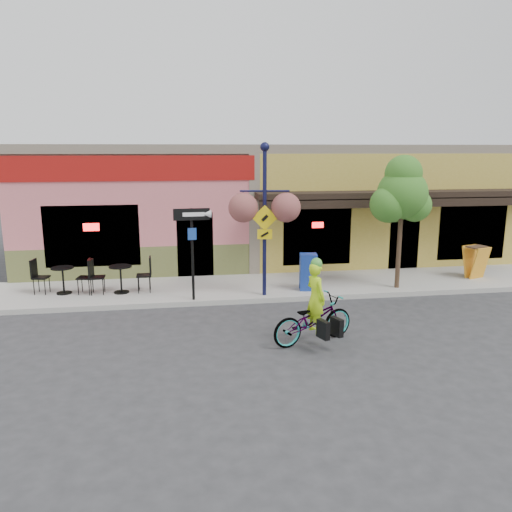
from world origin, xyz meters
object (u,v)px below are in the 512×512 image
at_px(lamp_post, 265,221).
at_px(building, 263,200).
at_px(one_way_sign, 192,255).
at_px(newspaper_box_blue, 308,272).
at_px(newspaper_box_grey, 310,276).
at_px(street_tree, 401,222).
at_px(bicycle, 313,320).
at_px(cyclist_rider, 315,308).

bearing_deg(lamp_post, building, 87.28).
xyz_separation_m(one_way_sign, newspaper_box_blue, (3.48, 0.52, -0.75)).
xyz_separation_m(newspaper_box_grey, street_tree, (2.71, -0.28, 1.65)).
bearing_deg(bicycle, newspaper_box_blue, -32.28).
relative_size(cyclist_rider, lamp_post, 0.37).
relative_size(building, newspaper_box_grey, 22.88).
distance_m(cyclist_rider, street_tree, 5.29).
bearing_deg(cyclist_rider, one_way_sign, 19.83).
xyz_separation_m(cyclist_rider, one_way_sign, (-2.66, 3.27, 0.65)).
xyz_separation_m(building, bicycle, (-0.55, -10.09, -1.71)).
bearing_deg(one_way_sign, bicycle, -54.85).
xyz_separation_m(one_way_sign, newspaper_box_grey, (3.56, 0.62, -0.91)).
distance_m(building, lamp_post, 6.75).
distance_m(building, newspaper_box_grey, 6.45).
relative_size(lamp_post, newspaper_box_blue, 3.96).
distance_m(bicycle, one_way_sign, 4.28).
xyz_separation_m(cyclist_rider, street_tree, (3.61, 3.61, 1.38)).
bearing_deg(cyclist_rider, bicycle, 70.66).
bearing_deg(lamp_post, bicycle, -74.49).
bearing_deg(street_tree, bicycle, -135.43).
height_order(one_way_sign, street_tree, street_tree).
height_order(building, newspaper_box_blue, building).
distance_m(building, one_way_sign, 7.56).
relative_size(bicycle, street_tree, 0.51).
distance_m(newspaper_box_blue, newspaper_box_grey, 0.20).
bearing_deg(street_tree, newspaper_box_grey, 174.19).
xyz_separation_m(bicycle, newspaper_box_blue, (0.87, 3.79, 0.16)).
bearing_deg(newspaper_box_grey, bicycle, -100.86).
bearing_deg(bicycle, building, -22.47).
relative_size(building, cyclist_rider, 11.22).
height_order(bicycle, one_way_sign, one_way_sign).
distance_m(lamp_post, street_tree, 4.21).
xyz_separation_m(building, newspaper_box_grey, (0.40, -6.21, -1.70)).
distance_m(building, bicycle, 10.25).
height_order(bicycle, street_tree, street_tree).
relative_size(bicycle, one_way_sign, 0.79).
bearing_deg(building, one_way_sign, -114.87).
xyz_separation_m(one_way_sign, street_tree, (6.27, 0.34, 0.74)).
bearing_deg(one_way_sign, building, 61.65).
height_order(building, cyclist_rider, building).
xyz_separation_m(newspaper_box_blue, newspaper_box_grey, (0.08, 0.09, -0.16)).
distance_m(bicycle, newspaper_box_blue, 3.89).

